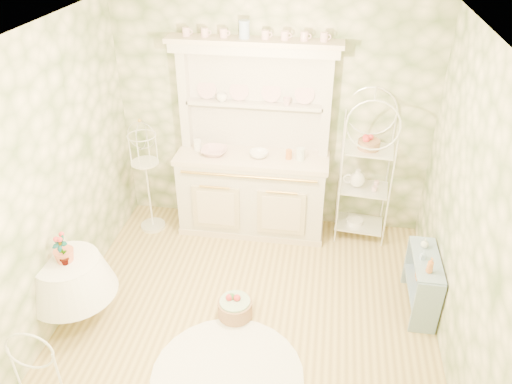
# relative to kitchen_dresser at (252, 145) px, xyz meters

# --- Properties ---
(floor) EXTENTS (3.60, 3.60, 0.00)m
(floor) POSITION_rel_kitchen_dresser_xyz_m (0.20, -1.52, -1.15)
(floor) COLOR tan
(floor) RESTS_ON ground
(ceiling) EXTENTS (3.60, 3.60, 0.00)m
(ceiling) POSITION_rel_kitchen_dresser_xyz_m (0.20, -1.52, 1.56)
(ceiling) COLOR white
(ceiling) RESTS_ON floor
(wall_left) EXTENTS (3.60, 3.60, 0.00)m
(wall_left) POSITION_rel_kitchen_dresser_xyz_m (-1.60, -1.52, 0.21)
(wall_left) COLOR beige
(wall_left) RESTS_ON floor
(wall_right) EXTENTS (3.60, 3.60, 0.00)m
(wall_right) POSITION_rel_kitchen_dresser_xyz_m (2.00, -1.52, 0.21)
(wall_right) COLOR beige
(wall_right) RESTS_ON floor
(wall_back) EXTENTS (3.60, 3.60, 0.00)m
(wall_back) POSITION_rel_kitchen_dresser_xyz_m (0.20, 0.28, 0.21)
(wall_back) COLOR beige
(wall_back) RESTS_ON floor
(wall_front) EXTENTS (3.60, 3.60, 0.00)m
(wall_front) POSITION_rel_kitchen_dresser_xyz_m (0.20, -3.32, 0.21)
(wall_front) COLOR beige
(wall_front) RESTS_ON floor
(kitchen_dresser) EXTENTS (1.87, 0.61, 2.29)m
(kitchen_dresser) POSITION_rel_kitchen_dresser_xyz_m (0.00, 0.00, 0.00)
(kitchen_dresser) COLOR silver
(kitchen_dresser) RESTS_ON floor
(bakers_rack) EXTENTS (0.57, 0.43, 1.72)m
(bakers_rack) POSITION_rel_kitchen_dresser_xyz_m (1.29, 0.07, -0.28)
(bakers_rack) COLOR white
(bakers_rack) RESTS_ON floor
(side_shelf) EXTENTS (0.28, 0.69, 0.59)m
(side_shelf) POSITION_rel_kitchen_dresser_xyz_m (1.86, -1.11, -0.85)
(side_shelf) COLOR #819EB5
(side_shelf) RESTS_ON floor
(round_table) EXTENTS (0.66, 0.66, 0.62)m
(round_table) POSITION_rel_kitchen_dresser_xyz_m (-1.44, -1.76, -0.84)
(round_table) COLOR white
(round_table) RESTS_ON floor
(birdcage_stand) EXTENTS (0.34, 0.34, 1.35)m
(birdcage_stand) POSITION_rel_kitchen_dresser_xyz_m (-1.23, -0.17, -0.47)
(birdcage_stand) COLOR white
(birdcage_stand) RESTS_ON floor
(floor_basket) EXTENTS (0.39, 0.39, 0.20)m
(floor_basket) POSITION_rel_kitchen_dresser_xyz_m (0.07, -1.51, -1.05)
(floor_basket) COLOR #A67955
(floor_basket) RESTS_ON floor
(lace_rug) EXTENTS (1.57, 1.57, 0.01)m
(lace_rug) POSITION_rel_kitchen_dresser_xyz_m (0.13, -2.22, -1.14)
(lace_rug) COLOR white
(lace_rug) RESTS_ON floor
(bowl_floral) EXTENTS (0.31, 0.31, 0.07)m
(bowl_floral) POSITION_rel_kitchen_dresser_xyz_m (-0.43, -0.03, -0.13)
(bowl_floral) COLOR white
(bowl_floral) RESTS_ON kitchen_dresser
(bowl_white) EXTENTS (0.28, 0.28, 0.07)m
(bowl_white) POSITION_rel_kitchen_dresser_xyz_m (0.08, -0.02, -0.13)
(bowl_white) COLOR white
(bowl_white) RESTS_ON kitchen_dresser
(cup_left) EXTENTS (0.14, 0.14, 0.09)m
(cup_left) POSITION_rel_kitchen_dresser_xyz_m (-0.37, 0.16, 0.47)
(cup_left) COLOR white
(cup_left) RESTS_ON kitchen_dresser
(cup_right) EXTENTS (0.10, 0.10, 0.08)m
(cup_right) POSITION_rel_kitchen_dresser_xyz_m (0.36, 0.16, 0.47)
(cup_right) COLOR white
(cup_right) RESTS_ON kitchen_dresser
(potted_geranium) EXTENTS (0.18, 0.14, 0.29)m
(potted_geranium) POSITION_rel_kitchen_dresser_xyz_m (-1.43, -1.81, -0.30)
(potted_geranium) COLOR #3F7238
(potted_geranium) RESTS_ON round_table
(bottle_amber) EXTENTS (0.08, 0.08, 0.16)m
(bottle_amber) POSITION_rel_kitchen_dresser_xyz_m (1.84, -1.31, -0.46)
(bottle_amber) COLOR #CA7436
(bottle_amber) RESTS_ON side_shelf
(bottle_blue) EXTENTS (0.05, 0.05, 0.09)m
(bottle_blue) POSITION_rel_kitchen_dresser_xyz_m (1.81, -1.12, -0.49)
(bottle_blue) COLOR #96B3DB
(bottle_blue) RESTS_ON side_shelf
(bottle_glass) EXTENTS (0.08, 0.08, 0.10)m
(bottle_glass) POSITION_rel_kitchen_dresser_xyz_m (1.85, -0.93, -0.50)
(bottle_glass) COLOR silver
(bottle_glass) RESTS_ON side_shelf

